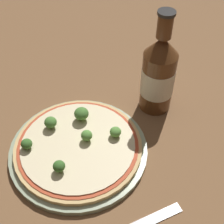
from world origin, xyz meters
name	(u,v)px	position (x,y,z in m)	size (l,w,h in m)	color
ground_plane	(79,152)	(0.00, 0.00, 0.00)	(3.00, 3.00, 0.00)	brown
plate	(80,151)	(0.00, 0.00, 0.01)	(0.28, 0.28, 0.01)	#93A384
pizza	(79,146)	(0.00, 0.00, 0.02)	(0.25, 0.25, 0.01)	tan
broccoli_floret_0	(87,136)	(0.00, 0.02, 0.04)	(0.02, 0.02, 0.02)	#7A9E5B
broccoli_floret_1	(51,122)	(-0.07, -0.03, 0.04)	(0.03, 0.03, 0.03)	#7A9E5B
broccoli_floret_2	(27,144)	(-0.04, -0.09, 0.04)	(0.02, 0.02, 0.02)	#7A9E5B
broccoli_floret_3	(115,132)	(0.02, 0.08, 0.04)	(0.02, 0.02, 0.02)	#7A9E5B
broccoli_floret_4	(59,166)	(0.04, -0.05, 0.04)	(0.02, 0.02, 0.02)	#7A9E5B
broccoli_floret_5	(81,114)	(-0.06, 0.03, 0.04)	(0.03, 0.03, 0.03)	#7A9E5B
beer_bottle	(158,74)	(-0.04, 0.21, 0.09)	(0.07, 0.07, 0.24)	#563319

